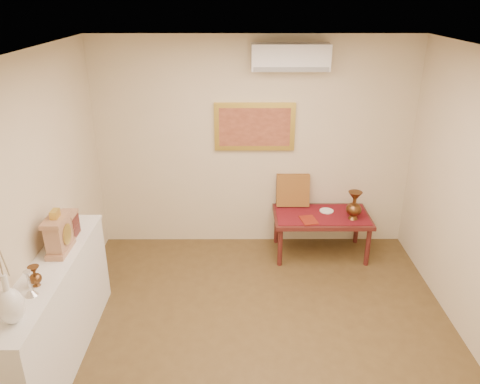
{
  "coord_description": "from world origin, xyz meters",
  "views": [
    {
      "loc": [
        -0.2,
        -3.42,
        3.14
      ],
      "look_at": [
        -0.18,
        1.15,
        1.18
      ],
      "focal_mm": 35.0,
      "sensor_mm": 36.0,
      "label": 1
    }
  ],
  "objects_px": {
    "brass_urn_tall": "(354,202)",
    "low_table": "(321,220)",
    "white_vase": "(0,262)",
    "mantel_clock": "(59,234)",
    "wooden_chest": "(68,224)",
    "display_ledge": "(57,313)"
  },
  "relations": [
    {
      "from": "wooden_chest",
      "to": "low_table",
      "type": "relative_size",
      "value": 0.2
    },
    {
      "from": "brass_urn_tall",
      "to": "low_table",
      "type": "bearing_deg",
      "value": 162.56
    },
    {
      "from": "brass_urn_tall",
      "to": "mantel_clock",
      "type": "height_order",
      "value": "mantel_clock"
    },
    {
      "from": "mantel_clock",
      "to": "low_table",
      "type": "distance_m",
      "value": 3.18
    },
    {
      "from": "low_table",
      "to": "mantel_clock",
      "type": "bearing_deg",
      "value": -148.61
    },
    {
      "from": "display_ledge",
      "to": "low_table",
      "type": "xyz_separation_m",
      "value": [
        2.67,
        1.88,
        -0.01
      ]
    },
    {
      "from": "brass_urn_tall",
      "to": "low_table",
      "type": "relative_size",
      "value": 0.36
    },
    {
      "from": "white_vase",
      "to": "low_table",
      "type": "xyz_separation_m",
      "value": [
        2.65,
        2.61,
        -0.99
      ]
    },
    {
      "from": "white_vase",
      "to": "display_ledge",
      "type": "relative_size",
      "value": 0.49
    },
    {
      "from": "white_vase",
      "to": "low_table",
      "type": "bearing_deg",
      "value": 44.55
    },
    {
      "from": "white_vase",
      "to": "display_ledge",
      "type": "xyz_separation_m",
      "value": [
        -0.03,
        0.73,
        -0.99
      ]
    },
    {
      "from": "white_vase",
      "to": "mantel_clock",
      "type": "relative_size",
      "value": 2.44
    },
    {
      "from": "white_vase",
      "to": "brass_urn_tall",
      "type": "bearing_deg",
      "value": 39.59
    },
    {
      "from": "white_vase",
      "to": "wooden_chest",
      "type": "bearing_deg",
      "value": 91.03
    },
    {
      "from": "white_vase",
      "to": "brass_urn_tall",
      "type": "distance_m",
      "value": 3.97
    },
    {
      "from": "display_ledge",
      "to": "low_table",
      "type": "bearing_deg",
      "value": 35.1
    },
    {
      "from": "brass_urn_tall",
      "to": "low_table",
      "type": "xyz_separation_m",
      "value": [
        -0.37,
        0.11,
        -0.29
      ]
    },
    {
      "from": "wooden_chest",
      "to": "low_table",
      "type": "height_order",
      "value": "wooden_chest"
    },
    {
      "from": "white_vase",
      "to": "mantel_clock",
      "type": "xyz_separation_m",
      "value": [
        -0.01,
        0.99,
        -0.32
      ]
    },
    {
      "from": "low_table",
      "to": "white_vase",
      "type": "bearing_deg",
      "value": -135.45
    },
    {
      "from": "white_vase",
      "to": "mantel_clock",
      "type": "bearing_deg",
      "value": 90.35
    },
    {
      "from": "display_ledge",
      "to": "mantel_clock",
      "type": "distance_m",
      "value": 0.71
    }
  ]
}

